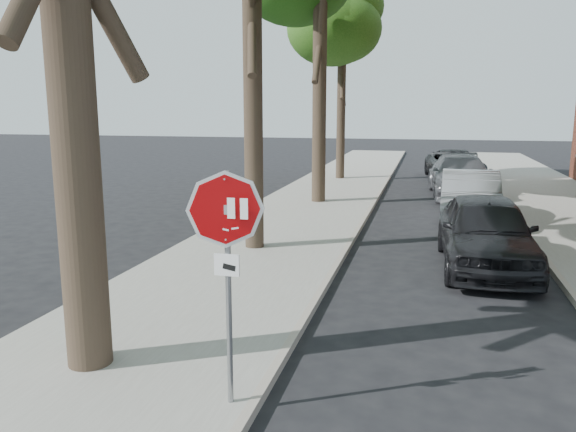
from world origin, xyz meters
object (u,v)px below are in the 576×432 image
tree_far (343,23)px  car_a (486,232)px  stop_sign (227,244)px  car_b (470,198)px  car_c (461,176)px  car_d (454,165)px

tree_far → car_a: bearing=-69.5°
stop_sign → tree_far: (-2.02, 21.14, 5.26)m
car_b → car_c: 5.37m
car_a → car_b: 4.93m
car_a → car_b: bearing=88.4°
car_b → car_c: car_c is taller
tree_far → car_d: size_ratio=1.82×
tree_far → car_b: 12.53m
car_a → tree_far: bearing=108.7°
car_a → car_c: 10.30m
stop_sign → car_b: stop_sign is taller
tree_far → car_b: bearing=-60.3°
car_a → car_b: (-0.01, 4.93, -0.01)m
tree_far → car_d: 8.56m
car_b → car_d: car_b is taller
car_b → car_d: (0.01, 10.95, -0.06)m
car_a → car_d: size_ratio=0.90×
stop_sign → car_c: bearing=79.1°
stop_sign → car_a: (3.30, 6.87, -1.17)m
car_a → car_c: bearing=88.3°
tree_far → stop_sign: bearing=-84.5°
stop_sign → car_b: 12.31m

